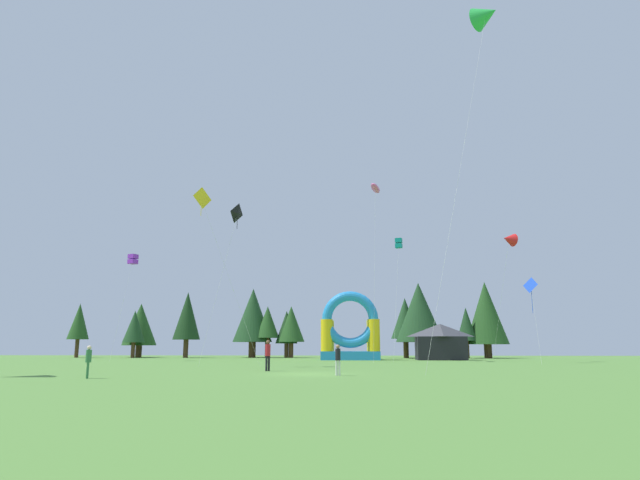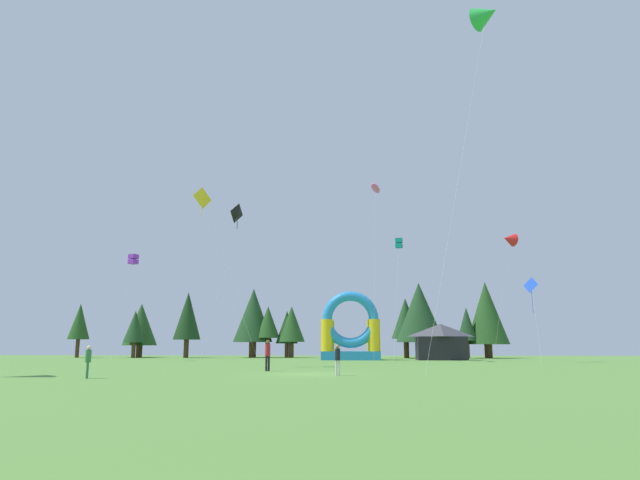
# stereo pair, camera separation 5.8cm
# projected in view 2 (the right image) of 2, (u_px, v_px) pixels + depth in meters

# --- Properties ---
(ground_plane) EXTENTS (120.00, 120.00, 0.00)m
(ground_plane) POSITION_uv_depth(u_px,v_px,m) (310.00, 374.00, 30.00)
(ground_plane) COLOR #548438
(kite_teal_box) EXTENTS (1.52, 3.86, 12.76)m
(kite_teal_box) POSITION_uv_depth(u_px,v_px,m) (399.00, 243.00, 58.36)
(kite_teal_box) COLOR #0C7F7A
(kite_teal_box) RESTS_ON ground_plane
(kite_red_delta) EXTENTS (2.29, 4.21, 12.80)m
(kite_red_delta) POSITION_uv_depth(u_px,v_px,m) (509.00, 239.00, 55.27)
(kite_red_delta) COLOR red
(kite_red_delta) RESTS_ON ground_plane
(kite_blue_diamond) EXTENTS (1.08, 2.81, 7.54)m
(kite_blue_diamond) POSITION_uv_depth(u_px,v_px,m) (532.00, 287.00, 51.50)
(kite_blue_diamond) COLOR blue
(kite_blue_diamond) RESTS_ON ground_plane
(kite_green_delta) EXTENTS (7.28, 7.42, 26.04)m
(kite_green_delta) POSITION_uv_depth(u_px,v_px,m) (486.00, 15.00, 39.89)
(kite_green_delta) COLOR green
(kite_green_delta) RESTS_ON ground_plane
(kite_pink_parafoil) EXTENTS (1.49, 4.99, 18.17)m
(kite_pink_parafoil) POSITION_uv_depth(u_px,v_px,m) (375.00, 188.00, 57.24)
(kite_pink_parafoil) COLOR #EA599E
(kite_pink_parafoil) RESTS_ON ground_plane
(kite_black_diamond) EXTENTS (2.92, 1.44, 12.10)m
(kite_black_diamond) POSITION_uv_depth(u_px,v_px,m) (238.00, 215.00, 42.67)
(kite_black_diamond) COLOR black
(kite_black_diamond) RESTS_ON ground_plane
(kite_yellow_diamond) EXTENTS (5.32, 1.26, 13.31)m
(kite_yellow_diamond) POSITION_uv_depth(u_px,v_px,m) (201.00, 200.00, 42.69)
(kite_yellow_diamond) COLOR yellow
(kite_yellow_diamond) RESTS_ON ground_plane
(kite_purple_box) EXTENTS (1.42, 2.52, 11.11)m
(kite_purple_box) POSITION_uv_depth(u_px,v_px,m) (133.00, 259.00, 58.62)
(kite_purple_box) COLOR purple
(kite_purple_box) RESTS_ON ground_plane
(person_near_camera) EXTENTS (0.45, 0.45, 1.86)m
(person_near_camera) POSITION_uv_depth(u_px,v_px,m) (268.00, 353.00, 33.95)
(person_near_camera) COLOR black
(person_near_camera) RESTS_ON ground_plane
(person_left_edge) EXTENTS (0.35, 0.35, 1.54)m
(person_left_edge) POSITION_uv_depth(u_px,v_px,m) (88.00, 359.00, 26.15)
(person_left_edge) COLOR #33723F
(person_left_edge) RESTS_ON ground_plane
(person_midfield) EXTENTS (0.27, 0.27, 1.59)m
(person_midfield) POSITION_uv_depth(u_px,v_px,m) (338.00, 357.00, 28.83)
(person_midfield) COLOR silver
(person_midfield) RESTS_ON ground_plane
(inflatable_blue_arch) EXTENTS (6.43, 4.75, 7.45)m
(inflatable_blue_arch) POSITION_uv_depth(u_px,v_px,m) (351.00, 335.00, 60.83)
(inflatable_blue_arch) COLOR #268CD8
(inflatable_blue_arch) RESTS_ON ground_plane
(festival_tent) EXTENTS (5.30, 3.15, 3.91)m
(festival_tent) POSITION_uv_depth(u_px,v_px,m) (441.00, 342.00, 60.32)
(festival_tent) COLOR black
(festival_tent) RESTS_ON ground_plane
(tree_row_0) EXTENTS (2.78, 2.78, 7.13)m
(tree_row_0) POSITION_uv_depth(u_px,v_px,m) (80.00, 322.00, 73.52)
(tree_row_0) COLOR #4C331E
(tree_row_0) RESTS_ON ground_plane
(tree_row_1) EXTENTS (4.59, 4.59, 7.23)m
(tree_row_1) POSITION_uv_depth(u_px,v_px,m) (141.00, 325.00, 75.09)
(tree_row_1) COLOR #4C331E
(tree_row_1) RESTS_ON ground_plane
(tree_row_2) EXTENTS (2.82, 2.82, 6.08)m
(tree_row_2) POSITION_uv_depth(u_px,v_px,m) (135.00, 327.00, 71.88)
(tree_row_2) COLOR #4C331E
(tree_row_2) RESTS_ON ground_plane
(tree_row_3) EXTENTS (3.59, 3.59, 8.61)m
(tree_row_3) POSITION_uv_depth(u_px,v_px,m) (188.00, 316.00, 73.20)
(tree_row_3) COLOR #4C331E
(tree_row_3) RESTS_ON ground_plane
(tree_row_4) EXTENTS (5.28, 5.28, 9.20)m
(tree_row_4) POSITION_uv_depth(u_px,v_px,m) (253.00, 315.00, 74.42)
(tree_row_4) COLOR #4C331E
(tree_row_4) RESTS_ON ground_plane
(tree_row_5) EXTENTS (3.12, 3.12, 6.74)m
(tree_row_5) POSITION_uv_depth(u_px,v_px,m) (268.00, 322.00, 73.19)
(tree_row_5) COLOR #4C331E
(tree_row_5) RESTS_ON ground_plane
(tree_row_6) EXTENTS (2.93, 2.93, 6.13)m
(tree_row_6) POSITION_uv_depth(u_px,v_px,m) (287.00, 327.00, 73.20)
(tree_row_6) COLOR #4C331E
(tree_row_6) RESTS_ON ground_plane
(tree_row_7) EXTENTS (3.59, 3.59, 6.74)m
(tree_row_7) POSITION_uv_depth(u_px,v_px,m) (292.00, 324.00, 73.09)
(tree_row_7) COLOR #4C331E
(tree_row_7) RESTS_ON ground_plane
(tree_row_8) EXTENTS (3.75, 3.75, 7.69)m
(tree_row_8) POSITION_uv_depth(u_px,v_px,m) (406.00, 319.00, 71.68)
(tree_row_8) COLOR #4C331E
(tree_row_8) RESTS_ON ground_plane
(tree_row_9) EXTENTS (6.02, 6.02, 9.46)m
(tree_row_9) POSITION_uv_depth(u_px,v_px,m) (419.00, 312.00, 69.76)
(tree_row_9) COLOR #4C331E
(tree_row_9) RESTS_ON ground_plane
(tree_row_10) EXTENTS (2.48, 2.48, 6.33)m
(tree_row_10) POSITION_uv_depth(u_px,v_px,m) (467.00, 324.00, 69.38)
(tree_row_10) COLOR #4C331E
(tree_row_10) RESTS_ON ground_plane
(tree_row_11) EXTENTS (5.37, 5.37, 9.66)m
(tree_row_11) POSITION_uv_depth(u_px,v_px,m) (486.00, 313.00, 70.31)
(tree_row_11) COLOR #4C331E
(tree_row_11) RESTS_ON ground_plane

